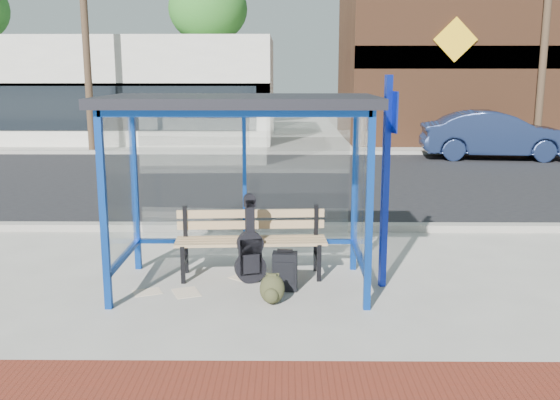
{
  "coord_description": "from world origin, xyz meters",
  "views": [
    {
      "loc": [
        0.56,
        -7.59,
        2.71
      ],
      "look_at": [
        0.49,
        0.2,
        1.1
      ],
      "focal_mm": 40.0,
      "sensor_mm": 36.0,
      "label": 1
    }
  ],
  "objects_px": {
    "suitcase": "(285,271)",
    "parked_car": "(496,135)",
    "guitar_bag": "(250,252)",
    "backpack": "(272,290)",
    "bench": "(251,237)"
  },
  "relations": [
    {
      "from": "bench",
      "to": "suitcase",
      "type": "relative_size",
      "value": 3.78
    },
    {
      "from": "backpack",
      "to": "guitar_bag",
      "type": "bearing_deg",
      "value": 116.6
    },
    {
      "from": "backpack",
      "to": "parked_car",
      "type": "distance_m",
      "value": 14.32
    },
    {
      "from": "guitar_bag",
      "to": "parked_car",
      "type": "height_order",
      "value": "parked_car"
    },
    {
      "from": "guitar_bag",
      "to": "parked_car",
      "type": "distance_m",
      "value": 13.8
    },
    {
      "from": "guitar_bag",
      "to": "backpack",
      "type": "bearing_deg",
      "value": -84.64
    },
    {
      "from": "bench",
      "to": "guitar_bag",
      "type": "bearing_deg",
      "value": -92.5
    },
    {
      "from": "backpack",
      "to": "parked_car",
      "type": "bearing_deg",
      "value": 66.77
    },
    {
      "from": "bench",
      "to": "parked_car",
      "type": "distance_m",
      "value": 13.55
    },
    {
      "from": "bench",
      "to": "suitcase",
      "type": "xyz_separation_m",
      "value": [
        0.45,
        -0.58,
        -0.29
      ]
    },
    {
      "from": "suitcase",
      "to": "parked_car",
      "type": "distance_m",
      "value": 13.83
    },
    {
      "from": "guitar_bag",
      "to": "suitcase",
      "type": "distance_m",
      "value": 0.56
    },
    {
      "from": "bench",
      "to": "parked_car",
      "type": "height_order",
      "value": "parked_car"
    },
    {
      "from": "bench",
      "to": "backpack",
      "type": "relative_size",
      "value": 5.63
    },
    {
      "from": "suitcase",
      "to": "parked_car",
      "type": "height_order",
      "value": "parked_car"
    }
  ]
}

